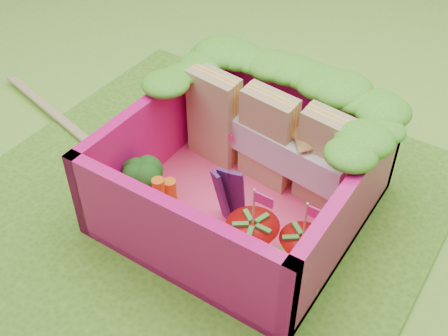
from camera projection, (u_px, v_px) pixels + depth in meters
ground at (196, 207)px, 3.30m from camera, size 14.00×14.00×0.00m
placemat at (196, 205)px, 3.29m from camera, size 2.60×2.60×0.03m
bento_floor at (241, 205)px, 3.24m from camera, size 1.30×1.30×0.05m
bento_box at (242, 173)px, 3.07m from camera, size 1.30×1.30×0.55m
lettuce_ruffle at (289, 81)px, 3.15m from camera, size 1.43×0.76×0.11m
sandwich_stack at (269, 139)px, 3.20m from camera, size 1.08×0.30×0.58m
broccoli at (140, 172)px, 3.13m from camera, size 0.33×0.33×0.27m
carrot_sticks at (165, 199)px, 3.05m from camera, size 0.10×0.13×0.28m
purple_wedges at (228, 194)px, 3.00m from camera, size 0.14×0.10×0.38m
strawberry_left at (252, 243)px, 2.81m from camera, size 0.27×0.27×0.51m
strawberry_right at (301, 253)px, 2.78m from camera, size 0.23×0.23×0.47m
snap_peas at (280, 256)px, 2.89m from camera, size 0.60×0.56×0.05m
chopsticks at (84, 138)px, 3.71m from camera, size 2.02×0.53×0.04m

